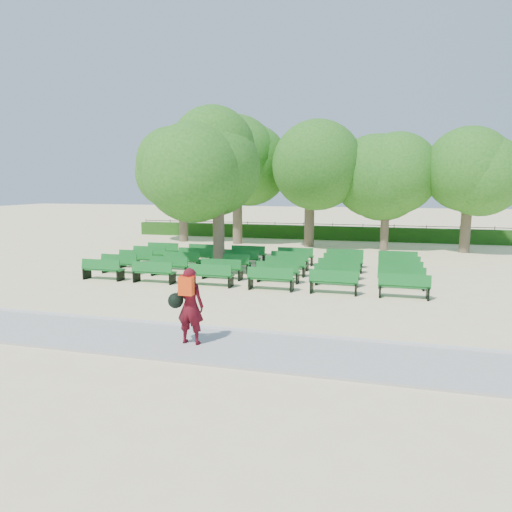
% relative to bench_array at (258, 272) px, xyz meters
% --- Properties ---
extents(ground, '(120.00, 120.00, 0.00)m').
position_rel_bench_array_xyz_m(ground, '(0.76, -1.15, -0.08)').
color(ground, beige).
extents(paving, '(30.00, 2.20, 0.06)m').
position_rel_bench_array_xyz_m(paving, '(0.76, -8.55, -0.05)').
color(paving, '#A4A3A0').
rests_on(paving, ground).
extents(curb, '(30.00, 0.12, 0.10)m').
position_rel_bench_array_xyz_m(curb, '(0.76, -7.40, -0.03)').
color(curb, silver).
rests_on(curb, ground).
extents(hedge, '(26.00, 0.70, 0.90)m').
position_rel_bench_array_xyz_m(hedge, '(0.76, 12.85, 0.37)').
color(hedge, '#1E4D13').
rests_on(hedge, ground).
extents(fence, '(26.00, 0.10, 1.02)m').
position_rel_bench_array_xyz_m(fence, '(0.76, 13.25, -0.08)').
color(fence, black).
rests_on(fence, ground).
extents(tree_line, '(21.80, 6.80, 7.04)m').
position_rel_bench_array_xyz_m(tree_line, '(0.76, 8.85, -0.08)').
color(tree_line, '#2C6C1D').
rests_on(tree_line, ground).
extents(bench_array, '(1.64, 0.55, 1.03)m').
position_rel_bench_array_xyz_m(bench_array, '(0.00, 0.00, 0.00)').
color(bench_array, '#126721').
rests_on(bench_array, ground).
extents(tree_among, '(4.51, 4.51, 6.43)m').
position_rel_bench_array_xyz_m(tree_among, '(-1.68, -0.09, 4.29)').
color(tree_among, brown).
rests_on(tree_among, ground).
extents(person, '(0.83, 0.50, 1.76)m').
position_rel_bench_array_xyz_m(person, '(0.62, -8.62, 0.88)').
color(person, '#4C0A14').
rests_on(person, ground).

